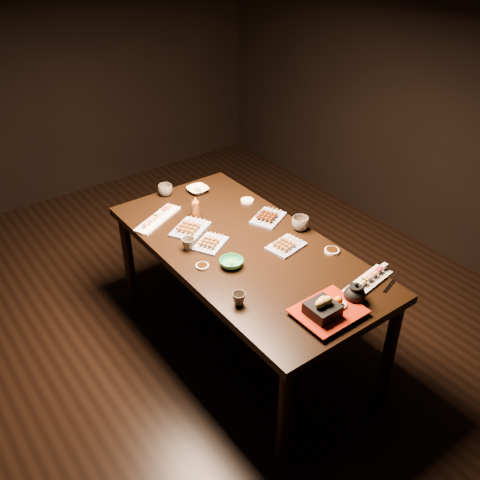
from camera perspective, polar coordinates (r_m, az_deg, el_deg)
name	(u,v)px	position (r m, az deg, el deg)	size (l,w,h in m)	color
ground	(220,330)	(3.70, -2.13, -9.60)	(5.00, 5.00, 0.00)	black
dining_table	(245,296)	(3.38, 0.51, -5.98)	(0.90, 1.80, 0.75)	black
sushi_platter_near	(366,281)	(2.93, 13.31, -4.27)	(0.37, 0.10, 0.05)	white
sushi_platter_far	(158,217)	(3.44, -8.78, 2.47)	(0.38, 0.10, 0.05)	white
yakitori_plate_center	(210,241)	(3.16, -3.18, -0.11)	(0.21, 0.15, 0.05)	#828EB6
yakitori_plate_right	(286,243)	(3.15, 4.95, -0.36)	(0.21, 0.15, 0.05)	#828EB6
yakitori_plate_left	(190,226)	(3.30, -5.35, 1.49)	(0.24, 0.18, 0.06)	#828EB6
tsukune_plate	(268,215)	(3.41, 3.03, 2.65)	(0.22, 0.16, 0.06)	#828EB6
edamame_bowl_green	(231,263)	(2.98, -0.92, -2.45)	(0.13, 0.13, 0.04)	#31975D
edamame_bowl_cream	(198,190)	(3.74, -4.53, 5.36)	(0.14, 0.14, 0.03)	white
tempura_tray	(329,305)	(2.67, 9.47, -6.86)	(0.33, 0.27, 0.12)	black
teacup_near_left	(239,299)	(2.72, -0.12, -6.27)	(0.07, 0.07, 0.07)	#524A3F
teacup_mid_right	(300,224)	(3.31, 6.45, 1.75)	(0.11, 0.11, 0.08)	#524A3F
teacup_far_left	(188,244)	(3.13, -5.54, -0.42)	(0.08, 0.08, 0.07)	#524A3F
teacup_far_right	(165,190)	(3.72, -7.98, 5.30)	(0.10, 0.10, 0.08)	#524A3F
teapot	(355,292)	(2.78, 12.16, -5.47)	(0.13, 0.13, 0.11)	black
condiment_bottle	(196,207)	(3.42, -4.75, 3.54)	(0.05, 0.05, 0.14)	maroon
sauce_dish_west	(202,266)	(2.99, -4.04, -2.79)	(0.07, 0.07, 0.01)	white
sauce_dish_east	(247,201)	(3.61, 0.78, 4.23)	(0.09, 0.09, 0.02)	white
sauce_dish_se	(332,251)	(3.15, 9.77, -1.14)	(0.09, 0.09, 0.02)	white
sauce_dish_nw	(146,231)	(3.33, -10.03, 0.92)	(0.08, 0.08, 0.01)	white
chopsticks_near	(330,324)	(2.65, 9.60, -8.85)	(0.22, 0.02, 0.01)	black
chopsticks_se	(391,283)	(2.98, 15.83, -4.44)	(0.19, 0.02, 0.01)	black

